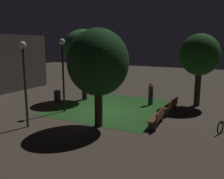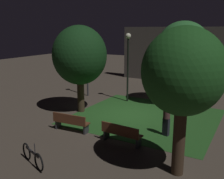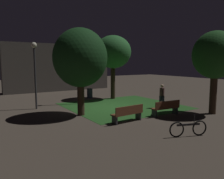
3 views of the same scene
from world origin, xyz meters
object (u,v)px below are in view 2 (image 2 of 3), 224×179
trash_bin (164,92)px  bicycle (32,156)px  tree_near_wall (80,56)px  lamp_post_near_wall (128,56)px  pedestrian (166,118)px  tree_back_right (183,44)px  bench_by_lamp (71,122)px  tree_lawn_side (183,73)px  bench_front_left (121,133)px  lamp_post_path_center (87,55)px

trash_bin → bicycle: 11.40m
tree_near_wall → bicycle: size_ratio=3.08×
lamp_post_near_wall → bicycle: bearing=-85.0°
bicycle → pedestrian: bearing=56.2°
bicycle → lamp_post_near_wall: bearing=95.0°
tree_back_right → lamp_post_near_wall: bearing=-167.8°
bench_by_lamp → trash_bin: size_ratio=2.23×
tree_lawn_side → pedestrian: size_ratio=3.05×
tree_lawn_side → bicycle: bearing=-156.2°
bench_by_lamp → trash_bin: 8.40m
trash_bin → tree_near_wall: bearing=-121.0°
tree_lawn_side → tree_near_wall: size_ratio=0.98×
tree_lawn_side → tree_back_right: size_ratio=0.93×
bench_front_left → trash_bin: size_ratio=2.22×
bench_by_lamp → lamp_post_path_center: lamp_post_path_center is taller
lamp_post_near_wall → trash_bin: 3.90m
trash_bin → tree_back_right: bearing=-43.7°
lamp_post_path_center → trash_bin: size_ratio=5.30×
bench_by_lamp → tree_back_right: tree_back_right is taller
trash_bin → pedestrian: (2.23, -6.42, 0.44)m
bench_front_left → tree_near_wall: bearing=146.6°
tree_near_wall → pedestrian: tree_near_wall is taller
bench_by_lamp → tree_lawn_side: bearing=-11.5°
bench_by_lamp → lamp_post_path_center: bearing=118.2°
bench_by_lamp → tree_near_wall: tree_near_wall is taller
lamp_post_near_wall → trash_bin: lamp_post_near_wall is taller
trash_bin → bicycle: bicycle is taller
bench_by_lamp → bicycle: size_ratio=1.13×
lamp_post_path_center → lamp_post_near_wall: bearing=2.3°
lamp_post_near_wall → bench_front_left: bearing=-65.8°
tree_lawn_side → trash_bin: size_ratio=5.97×
tree_near_wall → bicycle: (2.21, -5.88, -2.96)m
tree_near_wall → bicycle: tree_near_wall is taller
tree_near_wall → trash_bin: bearing=59.0°
tree_near_wall → lamp_post_path_center: tree_near_wall is taller
trash_bin → bicycle: bearing=-95.4°
lamp_post_near_wall → pedestrian: (4.11, -4.28, -2.23)m
bicycle → tree_lawn_side: bearing=23.8°
bench_front_left → trash_bin: bearing=95.8°
bench_front_left → tree_back_right: bearing=84.6°
pedestrian → tree_near_wall: bearing=170.3°
tree_near_wall → bicycle: bearing=-69.4°
lamp_post_near_wall → bench_by_lamp: bearing=-90.0°
tree_lawn_side → lamp_post_path_center: (-8.64, 7.04, -0.48)m
tree_back_right → trash_bin: tree_back_right is taller
bench_front_left → trash_bin: bench_front_left is taller
lamp_post_near_wall → trash_bin: (1.88, 2.14, -2.67)m
bench_by_lamp → lamp_post_path_center: 7.17m
bench_front_left → pedestrian: size_ratio=1.13×
bench_front_left → tree_near_wall: tree_near_wall is taller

